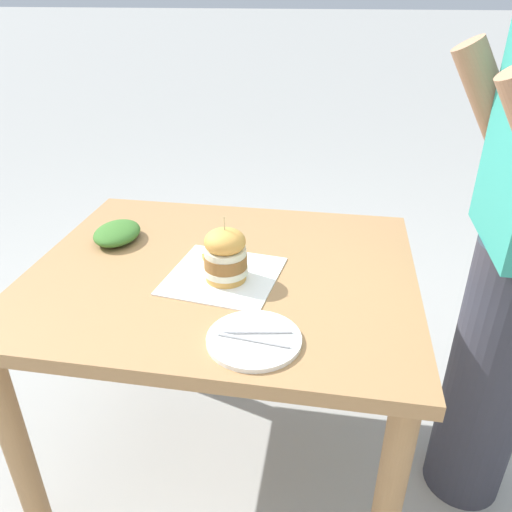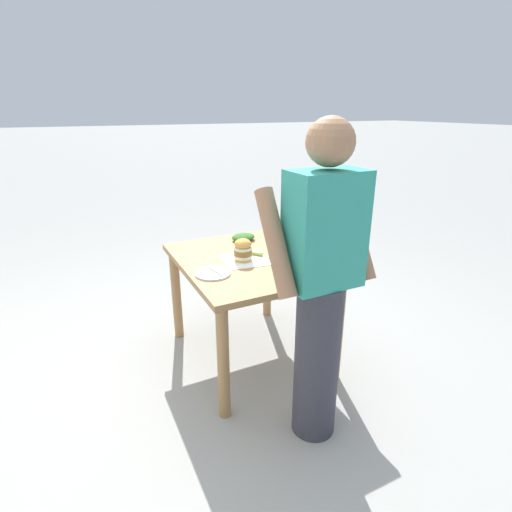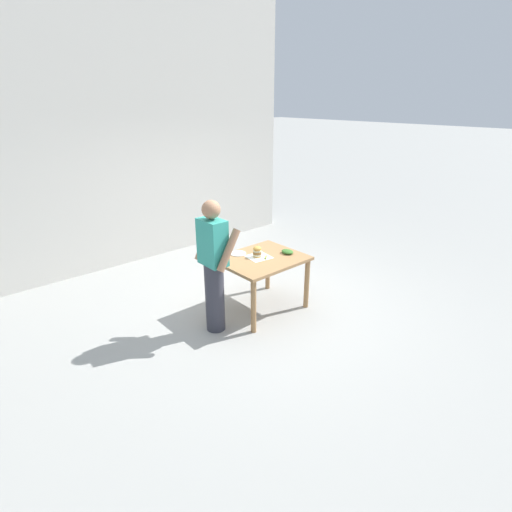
% 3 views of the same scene
% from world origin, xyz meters
% --- Properties ---
extents(ground_plane, '(80.00, 80.00, 0.00)m').
position_xyz_m(ground_plane, '(0.00, 0.00, 0.00)').
color(ground_plane, '#9E9E99').
extents(patio_table, '(0.91, 1.10, 0.76)m').
position_xyz_m(patio_table, '(0.00, 0.00, 0.64)').
color(patio_table, '#9E7247').
rests_on(patio_table, ground).
extents(serving_paper, '(0.33, 0.33, 0.00)m').
position_xyz_m(serving_paper, '(0.04, 0.01, 0.77)').
color(serving_paper, white).
rests_on(serving_paper, patio_table).
extents(sandwich, '(0.12, 0.12, 0.19)m').
position_xyz_m(sandwich, '(0.06, 0.03, 0.84)').
color(sandwich, gold).
rests_on(sandwich, serving_paper).
extents(pickle_spear, '(0.08, 0.09, 0.02)m').
position_xyz_m(pickle_spear, '(-0.06, -0.02, 0.78)').
color(pickle_spear, '#8EA83D').
rests_on(pickle_spear, serving_paper).
extents(side_plate_with_forks, '(0.22, 0.22, 0.02)m').
position_xyz_m(side_plate_with_forks, '(0.32, 0.15, 0.77)').
color(side_plate_with_forks, white).
rests_on(side_plate_with_forks, patio_table).
extents(side_salad, '(0.18, 0.14, 0.05)m').
position_xyz_m(side_salad, '(-0.12, -0.37, 0.79)').
color(side_salad, '#386B28').
rests_on(side_salad, patio_table).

